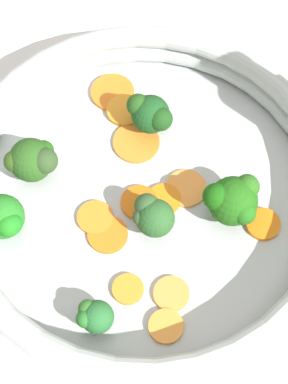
% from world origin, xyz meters
% --- Properties ---
extents(ground_plane, '(4.00, 4.00, 0.00)m').
position_xyz_m(ground_plane, '(0.00, 0.00, 0.00)').
color(ground_plane, white).
extents(skillet, '(0.34, 0.34, 0.01)m').
position_xyz_m(skillet, '(0.00, 0.00, 0.01)').
color(skillet, '#B2B5B7').
rests_on(skillet, ground_plane).
extents(skillet_rim_wall, '(0.37, 0.37, 0.05)m').
position_xyz_m(skillet_rim_wall, '(0.00, 0.00, 0.03)').
color(skillet_rim_wall, '#B3BBBB').
rests_on(skillet_rim_wall, skillet).
extents(skillet_rivet_left, '(0.01, 0.01, 0.01)m').
position_xyz_m(skillet_rivet_left, '(-0.16, -0.02, 0.02)').
color(skillet_rivet_left, '#B1B3B9').
rests_on(skillet_rivet_left, skillet).
extents(carrot_slice_0, '(0.05, 0.05, 0.00)m').
position_xyz_m(carrot_slice_0, '(0.02, 0.01, 0.01)').
color(carrot_slice_0, orange).
rests_on(carrot_slice_0, skillet).
extents(carrot_slice_1, '(0.06, 0.06, 0.00)m').
position_xyz_m(carrot_slice_1, '(-0.11, 0.07, 0.01)').
color(carrot_slice_1, orange).
rests_on(carrot_slice_1, skillet).
extents(carrot_slice_2, '(0.03, 0.03, 0.00)m').
position_xyz_m(carrot_slice_2, '(0.10, 0.05, 0.01)').
color(carrot_slice_2, orange).
rests_on(carrot_slice_2, skillet).
extents(carrot_slice_3, '(0.03, 0.03, 0.00)m').
position_xyz_m(carrot_slice_3, '(0.05, -0.08, 0.01)').
color(carrot_slice_3, orange).
rests_on(carrot_slice_3, skillet).
extents(carrot_slice_4, '(0.04, 0.04, 0.00)m').
position_xyz_m(carrot_slice_4, '(0.08, -0.06, 0.01)').
color(carrot_slice_4, orange).
rests_on(carrot_slice_4, skillet).
extents(carrot_slice_5, '(0.05, 0.05, 0.00)m').
position_xyz_m(carrot_slice_5, '(0.00, -0.05, 0.01)').
color(carrot_slice_5, orange).
rests_on(carrot_slice_5, skillet).
extents(carrot_slice_6, '(0.04, 0.04, 0.01)m').
position_xyz_m(carrot_slice_6, '(0.10, -0.08, 0.01)').
color(carrot_slice_6, orange).
rests_on(carrot_slice_6, skillet).
extents(carrot_slice_7, '(0.04, 0.04, 0.00)m').
position_xyz_m(carrot_slice_7, '(-0.00, -0.01, 0.01)').
color(carrot_slice_7, orange).
rests_on(carrot_slice_7, skillet).
extents(carrot_slice_8, '(0.07, 0.07, 0.00)m').
position_xyz_m(carrot_slice_8, '(-0.05, 0.04, 0.01)').
color(carrot_slice_8, orange).
rests_on(carrot_slice_8, skillet).
extents(carrot_slice_9, '(0.04, 0.04, 0.00)m').
position_xyz_m(carrot_slice_9, '(0.02, 0.04, 0.01)').
color(carrot_slice_9, '#F98F3D').
rests_on(carrot_slice_9, skillet).
extents(carrot_slice_10, '(0.05, 0.05, 0.01)m').
position_xyz_m(carrot_slice_10, '(-0.08, 0.06, 0.01)').
color(carrot_slice_10, orange).
rests_on(carrot_slice_10, skillet).
extents(carrot_slice_11, '(0.04, 0.04, 0.00)m').
position_xyz_m(carrot_slice_11, '(-0.02, -0.05, 0.01)').
color(carrot_slice_11, orange).
rests_on(carrot_slice_11, skillet).
extents(broccoli_floret_0, '(0.05, 0.05, 0.05)m').
position_xyz_m(broccoli_floret_0, '(0.07, 0.04, 0.04)').
color(broccoli_floret_0, '#679744').
rests_on(broccoli_floret_0, skillet).
extents(broccoli_floret_1, '(0.04, 0.04, 0.04)m').
position_xyz_m(broccoli_floret_1, '(0.03, -0.02, 0.04)').
color(broccoli_floret_1, '#76A356').
rests_on(broccoli_floret_1, skillet).
extents(broccoli_floret_2, '(0.05, 0.04, 0.04)m').
position_xyz_m(broccoli_floret_2, '(-0.07, -0.11, 0.04)').
color(broccoli_floret_2, '#6E8A55').
rests_on(broccoli_floret_2, skillet).
extents(broccoli_floret_3, '(0.03, 0.03, 0.04)m').
position_xyz_m(broccoli_floret_3, '(0.05, -0.12, 0.03)').
color(broccoli_floret_3, '#8EA56E').
rests_on(broccoli_floret_3, skillet).
extents(broccoli_floret_4, '(0.05, 0.04, 0.05)m').
position_xyz_m(broccoli_floret_4, '(-0.05, 0.06, 0.04)').
color(broccoli_floret_4, '#85B563').
rests_on(broccoli_floret_4, skillet).
extents(broccoli_floret_5, '(0.05, 0.05, 0.05)m').
position_xyz_m(broccoli_floret_5, '(-0.10, -0.05, 0.04)').
color(broccoli_floret_5, '#7CA35F').
rests_on(broccoli_floret_5, skillet).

